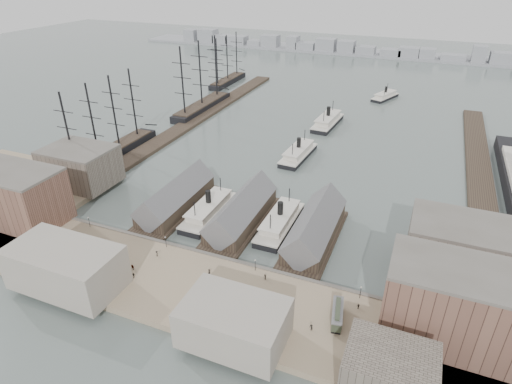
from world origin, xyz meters
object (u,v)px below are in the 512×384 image
at_px(tram, 337,315).
at_px(horse_cart_center, 129,267).
at_px(ferry_docked_west, 209,209).
at_px(horse_cart_left, 101,255).
at_px(horse_cart_right, 244,311).

height_order(tram, horse_cart_center, tram).
distance_m(ferry_docked_west, horse_cart_left, 40.30).
bearing_deg(horse_cart_left, ferry_docked_west, -25.30).
height_order(horse_cart_center, horse_cart_right, horse_cart_center).
relative_size(tram, horse_cart_center, 2.16).
height_order(ferry_docked_west, horse_cart_center, ferry_docked_west).
xyz_separation_m(horse_cart_left, horse_cart_center, (11.71, -1.68, -0.03)).
bearing_deg(tram, horse_cart_center, 173.33).
distance_m(tram, horse_cart_right, 23.27).
bearing_deg(ferry_docked_west, tram, -32.64).
bearing_deg(horse_cart_center, horse_cart_left, 112.71).
height_order(horse_cart_left, horse_cart_right, horse_cart_left).
bearing_deg(horse_cart_right, ferry_docked_west, 7.94).
bearing_deg(ferry_docked_west, horse_cart_right, -52.30).
bearing_deg(horse_cart_right, horse_cart_left, 54.60).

